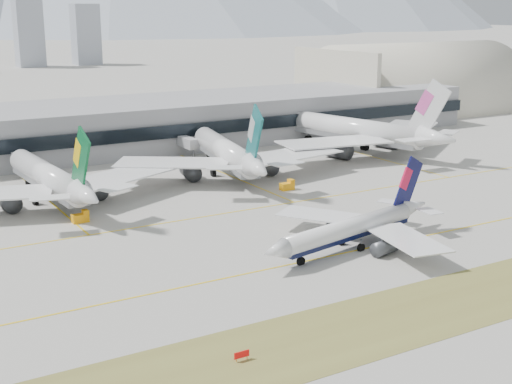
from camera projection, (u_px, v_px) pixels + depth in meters
ground at (289, 254)px, 133.55m from camera, size 3000.00×3000.00×0.00m
taxiing_airliner at (354, 228)px, 136.39m from camera, size 46.50×39.87×15.74m
widebody_eva at (51, 180)px, 166.60m from camera, size 60.68×59.42×21.66m
widebody_cathay at (228, 154)px, 193.89m from camera, size 63.13×62.71×22.98m
widebody_china_air at (360, 131)px, 225.28m from camera, size 69.83×69.50×25.53m
terminal at (93, 128)px, 227.49m from camera, size 280.00×43.10×15.00m
hangar at (413, 110)px, 322.05m from camera, size 91.00×60.00×60.00m
hold_sign_left at (242, 355)px, 92.77m from camera, size 2.20×0.15×1.35m
gse_b at (81, 217)px, 152.96m from camera, size 3.55×2.00×2.60m
gse_c at (288, 186)px, 180.25m from camera, size 3.55×2.00×2.60m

